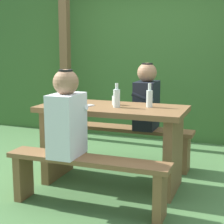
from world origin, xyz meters
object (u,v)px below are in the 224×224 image
Objects in this scene: bench_far at (131,138)px; cell_phone at (87,106)px; bottle_left at (149,98)px; person_black_coat at (147,99)px; picnic_table at (112,132)px; drinking_glass at (116,100)px; bottle_right at (117,98)px; bench_near at (87,172)px; person_white_shirt at (67,116)px.

cell_phone reaches higher than bench_far.
person_black_coat is at bearing 107.99° from bottle_left.
picnic_table is 15.75× the size of drinking_glass.
picnic_table is at bearing 146.50° from bottle_right.
person_black_coat is (0.18, 1.19, 0.46)m from bench_near.
person_white_shirt is 5.14× the size of cell_phone.
cell_phone reaches higher than bench_near.
picnic_table is 10.00× the size of cell_phone.
bench_near is at bearing -90.00° from bench_far.
person_white_shirt is at bearing 178.92° from bench_near.
person_black_coat reaches higher than drinking_glass.
bench_near is 1.95× the size of person_black_coat.
bench_near is 0.94m from bottle_left.
cell_phone is at bearing -120.78° from person_black_coat.
bench_far is 1.95× the size of person_black_coat.
picnic_table is 0.49m from bottle_left.
drinking_glass is at bearing 113.42° from bottle_right.
person_black_coat is 3.20× the size of bottle_left.
cell_phone is (-0.23, -0.17, -0.04)m from drinking_glass.
bottle_right is (-0.12, -0.63, 0.09)m from person_black_coat.
person_black_coat is (0.18, -0.00, 0.46)m from bench_far.
bench_far is at bearing 90.00° from bench_near.
bench_near is 0.49m from person_white_shirt.
bottle_left is (0.35, -0.52, 0.55)m from bench_far.
person_black_coat reaches higher than bottle_left.
bottle_left reaches higher than bench_far.
person_white_shirt is at bearing -127.75° from bottle_left.
person_black_coat reaches higher than bench_near.
picnic_table is at bearing -93.89° from drinking_glass.
bench_near is 1.29m from person_black_coat.
bottle_left is at bearing -72.01° from person_black_coat.
person_black_coat is 0.65m from bottle_right.
bench_far is 6.17× the size of bottle_right.
cell_phone is at bearing -159.65° from picnic_table.
bottle_right is 0.30m from cell_phone.
bench_near is 0.73m from cell_phone.
picnic_table is at bearing 90.00° from bench_near.
bottle_left is (0.34, -0.01, 0.05)m from drinking_glass.
cell_phone is (-0.23, -0.08, 0.26)m from picnic_table.
bench_far is at bearing 123.72° from bottle_left.
bottle_right reaches higher than drinking_glass.
person_white_shirt reaches higher than bench_near.
bench_far is 0.83m from bottle_left.
person_black_coat is 0.79m from cell_phone.
picnic_table is at bearing -106.72° from person_black_coat.
bench_near is 15.75× the size of drinking_glass.
person_white_shirt is at bearing -104.98° from drinking_glass.
bottle_right is at bearing -84.47° from bench_far.
bench_near is at bearing -96.33° from bottle_right.
cell_phone is (-0.23, -0.68, 0.46)m from bench_far.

